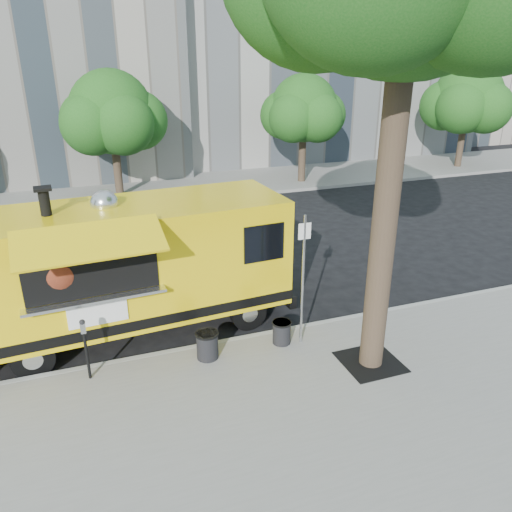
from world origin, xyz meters
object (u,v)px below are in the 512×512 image
Objects in this scene: far_tree_c at (304,108)px; far_tree_d at (468,98)px; sign_post at (303,273)px; food_truck at (131,265)px; parking_meter at (85,342)px; trash_bin_right at (282,332)px; far_tree_b at (111,112)px; trash_bin_left at (207,344)px.

far_tree_d reaches higher than far_tree_c.
food_truck reaches higher than sign_post.
far_tree_c is at bearing 51.34° from parking_meter.
far_tree_b is at bearing 98.57° from trash_bin_right.
sign_post is (-6.45, -13.95, -1.87)m from far_tree_c.
sign_post is 2.25× the size of parking_meter.
far_tree_d is 1.88× the size of sign_post.
far_tree_b is at bearing 178.09° from far_tree_c.
trash_bin_left is at bearing -142.92° from far_tree_d.
sign_post is 1.48m from trash_bin_right.
food_truck is at bearing 148.99° from sign_post.
food_truck is at bearing -93.88° from far_tree_b.
far_tree_d is 21.79m from sign_post.
far_tree_b is 1.06× the size of far_tree_c.
sign_post is at bearing -34.85° from food_truck.
far_tree_d reaches higher than far_tree_b.
far_tree_d is at bearing 39.77° from trash_bin_right.
far_tree_c is 17.82m from parking_meter.
far_tree_b is 9.14× the size of trash_bin_left.
trash_bin_left is (2.41, -0.10, -0.51)m from parking_meter.
far_tree_c is 0.92× the size of far_tree_d.
far_tree_c is at bearing -178.85° from far_tree_d.
far_tree_d is 10.67× the size of trash_bin_right.
parking_meter is at bearing -126.45° from food_truck.
sign_post reaches higher than parking_meter.
trash_bin_right is (-0.42, 0.11, -1.41)m from sign_post.
far_tree_d is (19.00, -0.10, 0.06)m from far_tree_b.
parking_meter is 2.22× the size of trash_bin_left.
far_tree_c is 15.48m from sign_post.
far_tree_c is 8.66× the size of trash_bin_left.
trash_bin_left is (-8.59, -13.85, -3.25)m from far_tree_c.
far_tree_d is at bearing 37.08° from trash_bin_left.
far_tree_b is 0.73× the size of food_truck.
far_tree_b reaches higher than parking_meter.
trash_bin_left is at bearing -61.07° from food_truck.
food_truck is at bearing 57.39° from parking_meter.
far_tree_d reaches higher than sign_post.
sign_post is 2.54m from trash_bin_left.
parking_meter is (-2.00, -14.05, -2.85)m from far_tree_b.
far_tree_c is at bearing 65.19° from sign_post.
food_truck is at bearing 122.77° from trash_bin_left.
far_tree_c is at bearing -1.91° from far_tree_b.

